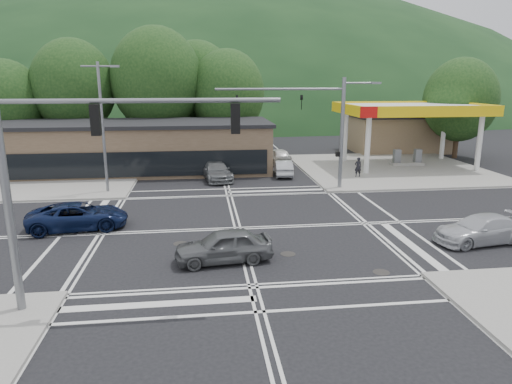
{
  "coord_description": "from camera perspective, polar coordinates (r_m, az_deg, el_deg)",
  "views": [
    {
      "loc": [
        -1.88,
        -23.45,
        7.89
      ],
      "look_at": [
        1.3,
        2.42,
        1.4
      ],
      "focal_mm": 32.0,
      "sensor_mm": 36.0,
      "label": 1
    }
  ],
  "objects": [
    {
      "name": "tree_n_b",
      "position": [
        47.63,
        -12.31,
        13.55
      ],
      "size": [
        9.0,
        9.0,
        12.98
      ],
      "color": "#382619",
      "rests_on": "ground"
    },
    {
      "name": "tree_n_c",
      "position": [
        47.56,
        -3.61,
        12.26
      ],
      "size": [
        7.6,
        7.6,
        10.87
      ],
      "color": "#382619",
      "rests_on": "ground"
    },
    {
      "name": "tree_n_e",
      "position": [
        51.46,
        -7.32,
        13.03
      ],
      "size": [
        8.4,
        8.4,
        11.98
      ],
      "color": "#382619",
      "rests_on": "ground"
    },
    {
      "name": "car_northbound",
      "position": [
        36.7,
        -5.02,
        2.67
      ],
      "size": [
        2.83,
        5.27,
        1.45
      ],
      "primitive_type": "imported",
      "rotation": [
        0.0,
        0.0,
        0.17
      ],
      "color": "slate",
      "rests_on": "ground"
    },
    {
      "name": "convenience_store",
      "position": [
        53.5,
        17.32,
        6.92
      ],
      "size": [
        10.0,
        6.0,
        3.8
      ],
      "primitive_type": "cube",
      "color": "#846B4F",
      "rests_on": "ground"
    },
    {
      "name": "car_silver_east",
      "position": [
        25.1,
        26.3,
        -4.2
      ],
      "size": [
        4.92,
        2.51,
        1.37
      ],
      "primitive_type": "imported",
      "rotation": [
        0.0,
        0.0,
        -1.44
      ],
      "color": "#B9BBC1",
      "rests_on": "ground"
    },
    {
      "name": "ground",
      "position": [
        24.82,
        -2.3,
        -4.57
      ],
      "size": [
        120.0,
        120.0,
        0.0
      ],
      "primitive_type": "plane",
      "color": "black",
      "rests_on": "ground"
    },
    {
      "name": "streetlight_nw",
      "position": [
        33.23,
        -18.56,
        8.36
      ],
      "size": [
        2.5,
        0.25,
        9.0
      ],
      "color": "slate",
      "rests_on": "ground"
    },
    {
      "name": "signal_mast_sw",
      "position": [
        16.14,
        -23.13,
        2.97
      ],
      "size": [
        9.14,
        0.28,
        8.0
      ],
      "color": "slate",
      "rests_on": "ground"
    },
    {
      "name": "tree_n_d",
      "position": [
        49.9,
        -28.76,
        9.94
      ],
      "size": [
        6.8,
        6.8,
        9.76
      ],
      "color": "#382619",
      "rests_on": "ground"
    },
    {
      "name": "car_blue_west",
      "position": [
        26.33,
        -21.35,
        -2.82
      ],
      "size": [
        5.45,
        3.09,
        1.43
      ],
      "primitive_type": "imported",
      "rotation": [
        0.0,
        0.0,
        1.71
      ],
      "color": "#0D183B",
      "rests_on": "ground"
    },
    {
      "name": "commercial_row",
      "position": [
        41.33,
        -15.51,
        5.28
      ],
      "size": [
        24.0,
        8.0,
        4.0
      ],
      "primitive_type": "cube",
      "color": "brown",
      "rests_on": "ground"
    },
    {
      "name": "car_grey_center",
      "position": [
        20.28,
        -4.07,
        -6.72
      ],
      "size": [
        4.46,
        2.2,
        1.46
      ],
      "primitive_type": "imported",
      "rotation": [
        0.0,
        0.0,
        -1.46
      ],
      "color": "#545759",
      "rests_on": "ground"
    },
    {
      "name": "car_queue_a",
      "position": [
        38.27,
        3.42,
        3.05
      ],
      "size": [
        1.75,
        4.08,
        1.31
      ],
      "primitive_type": "imported",
      "rotation": [
        0.0,
        0.0,
        3.05
      ],
      "color": "#A2A5A9",
      "rests_on": "ground"
    },
    {
      "name": "tree_ne",
      "position": [
        50.62,
        24.18,
        10.46
      ],
      "size": [
        7.2,
        7.2,
        9.99
      ],
      "color": "#382619",
      "rests_on": "ground"
    },
    {
      "name": "signal_mast_ne",
      "position": [
        32.98,
        8.65,
        8.92
      ],
      "size": [
        11.65,
        0.3,
        8.0
      ],
      "color": "slate",
      "rests_on": "ground"
    },
    {
      "name": "car_queue_b",
      "position": [
        43.77,
        2.81,
        4.54
      ],
      "size": [
        2.23,
        4.46,
        1.46
      ],
      "primitive_type": "imported",
      "rotation": [
        0.0,
        0.0,
        3.26
      ],
      "color": "silver",
      "rests_on": "ground"
    },
    {
      "name": "gas_station_canopy",
      "position": [
        43.82,
        18.79,
        9.52
      ],
      "size": [
        12.32,
        8.34,
        5.75
      ],
      "color": "silver",
      "rests_on": "ground"
    },
    {
      "name": "hill_north",
      "position": [
        113.74,
        -6.13,
        9.92
      ],
      "size": [
        252.0,
        126.0,
        140.0
      ],
      "primitive_type": "ellipsoid",
      "color": "#18361A",
      "rests_on": "ground"
    },
    {
      "name": "sidewalk_ne",
      "position": [
        42.72,
        16.43,
        2.86
      ],
      "size": [
        16.0,
        16.0,
        0.15
      ],
      "primitive_type": "cube",
      "color": "gray",
      "rests_on": "ground"
    },
    {
      "name": "tree_n_a",
      "position": [
        48.98,
        -21.84,
        12.13
      ],
      "size": [
        8.0,
        8.0,
        11.75
      ],
      "color": "#382619",
      "rests_on": "ground"
    },
    {
      "name": "pedestrian",
      "position": [
        37.89,
        12.63,
        3.07
      ],
      "size": [
        0.59,
        0.4,
        1.59
      ],
      "primitive_type": "imported",
      "rotation": [
        0.0,
        0.0,
        3.18
      ],
      "color": "black",
      "rests_on": "sidewalk_ne"
    },
    {
      "name": "sidewalk_nw",
      "position": [
        41.37,
        -25.35,
        1.73
      ],
      "size": [
        16.0,
        16.0,
        0.15
      ],
      "primitive_type": "cube",
      "color": "gray",
      "rests_on": "ground"
    }
  ]
}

